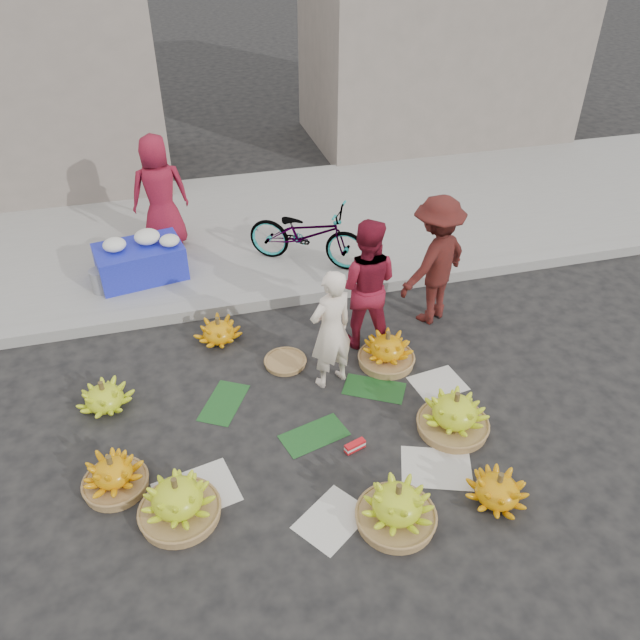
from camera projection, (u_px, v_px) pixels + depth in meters
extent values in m
plane|color=black|center=(319.00, 420.00, 6.35)|extent=(80.00, 80.00, 0.00)
cube|color=gray|center=(275.00, 299.00, 8.04)|extent=(40.00, 0.25, 0.15)
cube|color=gray|center=(248.00, 227.00, 9.70)|extent=(40.00, 4.00, 0.12)
cube|color=gray|center=(442.00, 6.00, 11.90)|extent=(5.00, 3.00, 5.00)
cylinder|color=olive|center=(116.00, 484.00, 5.62)|extent=(0.57, 0.57, 0.09)
cylinder|color=#4C3B1E|center=(110.00, 461.00, 5.45)|extent=(0.05, 0.05, 0.12)
cylinder|color=olive|center=(180.00, 512.00, 5.37)|extent=(0.69, 0.69, 0.09)
cylinder|color=#4C3B1E|center=(174.00, 484.00, 5.16)|extent=(0.05, 0.05, 0.12)
cylinder|color=olive|center=(396.00, 518.00, 5.33)|extent=(0.67, 0.67, 0.09)
cylinder|color=#4C3B1E|center=(399.00, 490.00, 5.12)|extent=(0.05, 0.05, 0.12)
cylinder|color=#4C3B1E|center=(500.00, 479.00, 5.36)|extent=(0.05, 0.05, 0.12)
cylinder|color=olive|center=(452.00, 425.00, 6.22)|extent=(0.70, 0.70, 0.09)
cylinder|color=#4C3B1E|center=(457.00, 398.00, 6.01)|extent=(0.05, 0.05, 0.12)
cylinder|color=olive|center=(386.00, 360.00, 7.07)|extent=(0.62, 0.62, 0.09)
cylinder|color=#4C3B1E|center=(388.00, 337.00, 6.88)|extent=(0.05, 0.05, 0.12)
cylinder|color=#4C3B1E|center=(101.00, 387.00, 6.33)|extent=(0.05, 0.05, 0.12)
cylinder|color=#4C3B1E|center=(217.00, 322.00, 7.27)|extent=(0.05, 0.05, 0.12)
cylinder|color=olive|center=(285.00, 362.00, 7.06)|extent=(0.55, 0.55, 0.05)
cube|color=red|center=(355.00, 446.00, 5.99)|extent=(0.22, 0.13, 0.09)
imported|color=white|center=(331.00, 330.00, 6.43)|extent=(0.59, 0.48, 1.40)
imported|color=maroon|center=(365.00, 285.00, 6.97)|extent=(0.95, 0.86, 1.59)
imported|color=maroon|center=(435.00, 261.00, 7.36)|extent=(1.21, 1.03, 1.62)
cube|color=#1B22B5|center=(140.00, 262.00, 8.26)|extent=(1.21, 0.88, 0.46)
ellipsoid|color=white|center=(114.00, 245.00, 7.98)|extent=(0.29, 0.29, 0.16)
ellipsoid|color=white|center=(147.00, 237.00, 8.14)|extent=(0.33, 0.33, 0.18)
ellipsoid|color=white|center=(170.00, 241.00, 8.10)|extent=(0.26, 0.26, 0.14)
cylinder|color=gray|center=(101.00, 280.00, 8.03)|extent=(0.27, 0.27, 0.30)
imported|color=maroon|center=(160.00, 192.00, 8.69)|extent=(0.83, 0.58, 1.61)
imported|color=gray|center=(307.00, 234.00, 8.45)|extent=(1.40, 1.72, 0.88)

